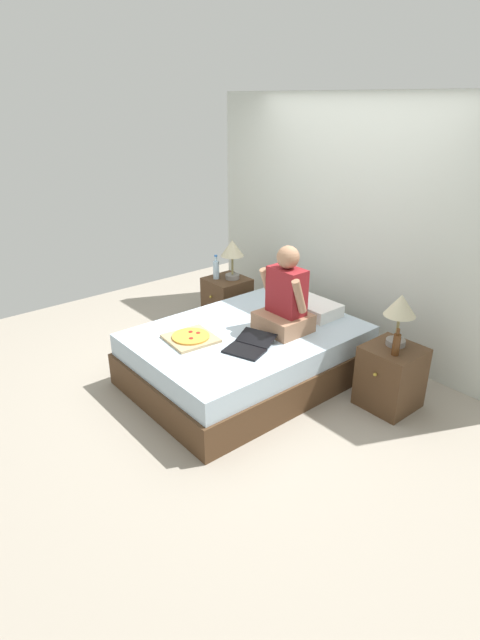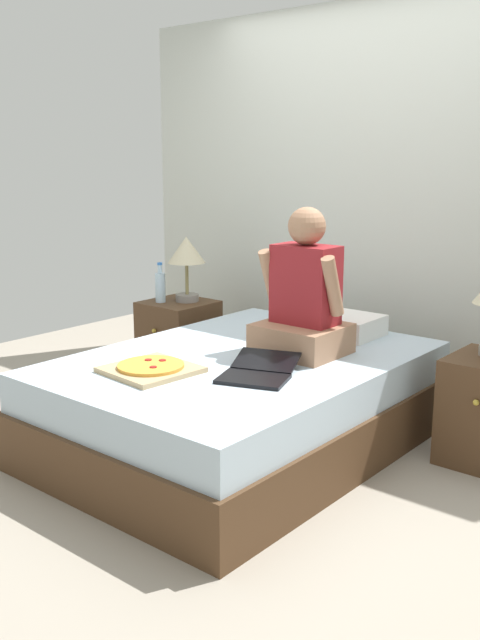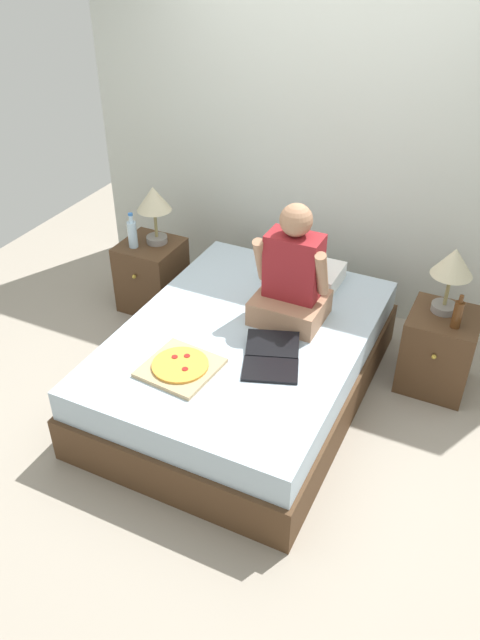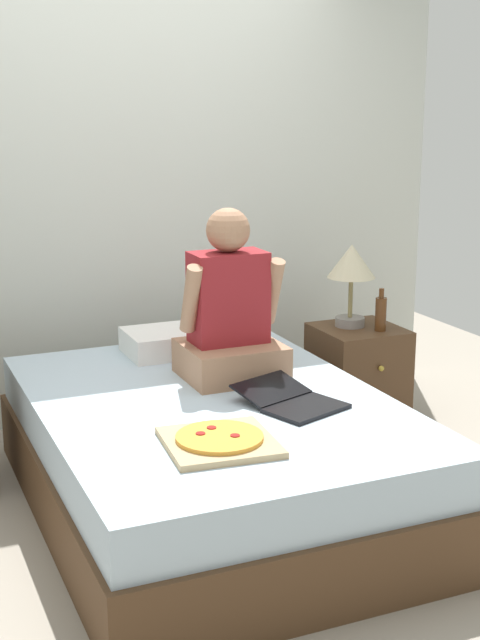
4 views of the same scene
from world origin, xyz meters
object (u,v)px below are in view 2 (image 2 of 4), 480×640
(bed, at_px, (242,402))
(person_seated, at_px, (304,300))
(laptop, at_px, (257,373))
(nightstand_left, at_px, (179,340))
(water_bottle, at_px, (160,286))
(lamp_on_left_nightstand, at_px, (186,255))
(pizza_box, at_px, (151,368))

(bed, height_order, person_seated, person_seated)
(person_seated, bearing_deg, laptop, -80.47)
(person_seated, bearing_deg, bed, -125.79)
(nightstand_left, distance_m, person_seated, 1.46)
(nightstand_left, xyz_separation_m, water_bottle, (-0.08, -0.09, 0.39))
(nightstand_left, relative_size, lamp_on_left_nightstand, 1.22)
(nightstand_left, height_order, water_bottle, water_bottle)
(nightstand_left, relative_size, water_bottle, 1.99)
(laptop, bearing_deg, person_seated, 99.53)
(pizza_box, bearing_deg, nightstand_left, 129.47)
(nightstand_left, bearing_deg, bed, -30.27)
(bed, bearing_deg, water_bottle, 154.85)
(bed, bearing_deg, person_seated, 54.21)
(water_bottle, relative_size, person_seated, 0.35)
(water_bottle, distance_m, laptop, 1.68)
(bed, xyz_separation_m, person_seated, (0.20, 0.28, 0.54))
(lamp_on_left_nightstand, bearing_deg, water_bottle, -130.60)
(bed, xyz_separation_m, pizza_box, (-0.17, -0.50, 0.27))
(lamp_on_left_nightstand, height_order, person_seated, person_seated)
(nightstand_left, bearing_deg, lamp_on_left_nightstand, 51.37)
(bed, xyz_separation_m, nightstand_left, (-1.12, 0.65, 0.03))
(bed, height_order, lamp_on_left_nightstand, lamp_on_left_nightstand)
(water_bottle, height_order, pizza_box, water_bottle)
(laptop, bearing_deg, water_bottle, 152.02)
(lamp_on_left_nightstand, relative_size, pizza_box, 1.03)
(person_seated, distance_m, pizza_box, 0.90)
(bed, distance_m, lamp_on_left_nightstand, 1.43)
(bed, relative_size, laptop, 4.13)
(pizza_box, bearing_deg, laptop, 31.57)
(bed, relative_size, pizza_box, 4.72)
(lamp_on_left_nightstand, relative_size, person_seated, 0.58)
(lamp_on_left_nightstand, distance_m, laptop, 1.68)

